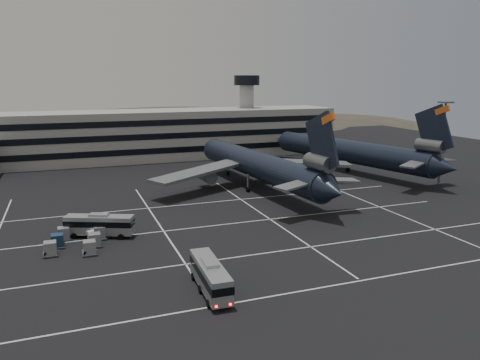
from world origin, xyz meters
The scene contains 11 objects.
ground centered at (0.00, 0.00, 0.00)m, with size 260.00×260.00×0.00m, color black.
lane_markings centered at (0.95, 0.72, 0.01)m, with size 90.00×55.62×0.01m.
terminal centered at (-2.95, 71.14, 6.93)m, with size 125.00×26.00×24.00m.
hills centered at (17.99, 170.00, -12.07)m, with size 352.00×180.00×44.00m.
lightpole_right centered at (58.00, 15.00, 11.82)m, with size 2.40×2.40×18.28m.
trijet_main centered at (18.57, 24.95, 5.25)m, with size 47.28×57.70×18.08m.
trijet_far centered at (47.25, 33.41, 5.43)m, with size 22.85×57.02×18.08m.
bus_near centered at (-5.31, -18.55, 1.98)m, with size 2.90×10.34×3.62m.
bus_far centered at (-15.40, 4.79, 1.95)m, with size 10.21×6.19×3.57m.
tug_b centered at (-16.36, 3.92, 0.66)m, with size 2.29×2.68×1.48m.
uld_cluster centered at (-18.94, 2.50, 0.93)m, with size 9.14×13.00×1.90m.
Camera 1 is at (-19.03, -64.69, 23.19)m, focal length 35.00 mm.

